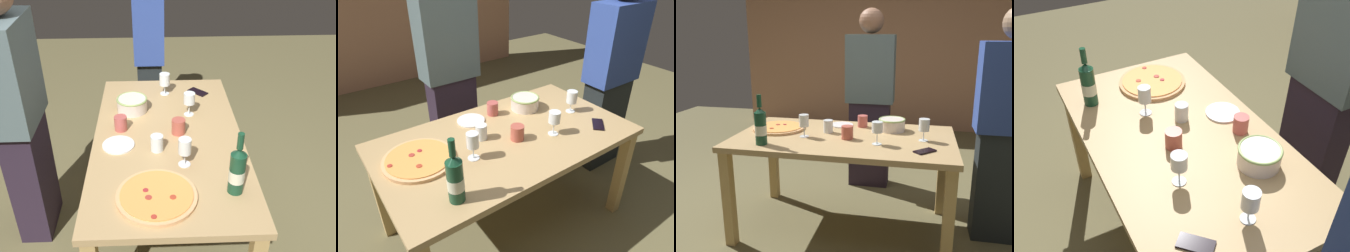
# 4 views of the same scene
# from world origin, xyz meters

# --- Properties ---
(ground_plane) EXTENTS (8.00, 8.00, 0.00)m
(ground_plane) POSITION_xyz_m (0.00, 0.00, 0.00)
(ground_plane) COLOR brown
(dining_table) EXTENTS (1.60, 0.90, 0.75)m
(dining_table) POSITION_xyz_m (0.00, 0.00, 0.66)
(dining_table) COLOR tan
(dining_table) RESTS_ON ground
(brick_wall_back) EXTENTS (4.60, 0.16, 2.58)m
(brick_wall_back) POSITION_xyz_m (0.00, 3.20, 1.29)
(brick_wall_back) COLOR tan
(brick_wall_back) RESTS_ON ground
(pizza) EXTENTS (0.40, 0.40, 0.03)m
(pizza) POSITION_xyz_m (-0.54, 0.08, 0.76)
(pizza) COLOR #E2A870
(pizza) RESTS_ON dining_table
(serving_bowl) EXTENTS (0.21, 0.21, 0.10)m
(serving_bowl) POSITION_xyz_m (0.33, 0.23, 0.80)
(serving_bowl) COLOR silver
(serving_bowl) RESTS_ON dining_table
(wine_bottle) EXTENTS (0.08, 0.08, 0.34)m
(wine_bottle) POSITION_xyz_m (-0.51, -0.31, 0.88)
(wine_bottle) COLOR #17442B
(wine_bottle) RESTS_ON dining_table
(wine_glass_near_pizza) EXTENTS (0.07, 0.07, 0.16)m
(wine_glass_near_pizza) POSITION_xyz_m (0.57, -0.00, 0.86)
(wine_glass_near_pizza) COLOR white
(wine_glass_near_pizza) RESTS_ON dining_table
(wine_glass_by_bottle) EXTENTS (0.07, 0.07, 0.17)m
(wine_glass_by_bottle) POSITION_xyz_m (-0.28, -0.08, 0.86)
(wine_glass_by_bottle) COLOR white
(wine_glass_by_bottle) RESTS_ON dining_table
(wine_glass_far_left) EXTENTS (0.07, 0.07, 0.16)m
(wine_glass_far_left) POSITION_xyz_m (0.26, -0.15, 0.87)
(wine_glass_far_left) COLOR white
(wine_glass_far_left) RESTS_ON dining_table
(cup_amber) EXTENTS (0.08, 0.08, 0.09)m
(cup_amber) POSITION_xyz_m (0.04, -0.07, 0.80)
(cup_amber) COLOR #B65343
(cup_amber) RESTS_ON dining_table
(cup_ceramic) EXTENTS (0.07, 0.07, 0.10)m
(cup_ceramic) POSITION_xyz_m (-0.14, 0.07, 0.80)
(cup_ceramic) COLOR white
(cup_ceramic) RESTS_ON dining_table
(cup_spare) EXTENTS (0.08, 0.08, 0.09)m
(cup_spare) POSITION_xyz_m (0.09, 0.29, 0.80)
(cup_spare) COLOR #BC544E
(cup_spare) RESTS_ON dining_table
(side_plate) EXTENTS (0.19, 0.19, 0.01)m
(side_plate) POSITION_xyz_m (-0.08, 0.30, 0.76)
(side_plate) COLOR white
(side_plate) RESTS_ON dining_table
(cell_phone) EXTENTS (0.15, 0.15, 0.01)m
(cell_phone) POSITION_xyz_m (0.58, -0.24, 0.76)
(cell_phone) COLOR black
(cell_phone) RESTS_ON dining_table
(person_host) EXTENTS (0.45, 0.24, 1.66)m
(person_host) POSITION_xyz_m (1.14, 0.11, 0.84)
(person_host) COLOR #1F2527
(person_host) RESTS_ON ground
(person_guest_left) EXTENTS (0.45, 0.24, 1.71)m
(person_guest_left) POSITION_xyz_m (0.07, 0.89, 0.87)
(person_guest_left) COLOR #2A1F2E
(person_guest_left) RESTS_ON ground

